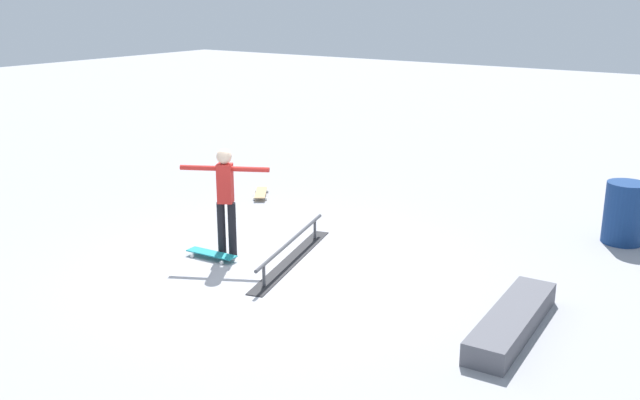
{
  "coord_description": "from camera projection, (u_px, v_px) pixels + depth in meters",
  "views": [
    {
      "loc": [
        7.25,
        5.86,
        3.71
      ],
      "look_at": [
        -0.37,
        0.56,
        1.0
      ],
      "focal_mm": 39.5,
      "sensor_mm": 36.0,
      "label": 1
    }
  ],
  "objects": [
    {
      "name": "skateboard_main",
      "position": [
        212.0,
        254.0,
        10.28
      ],
      "size": [
        0.3,
        0.81,
        0.09
      ],
      "rotation": [
        0.0,
        0.0,
        1.65
      ],
      "color": "teal",
      "rests_on": "ground_plane"
    },
    {
      "name": "ground_plane",
      "position": [
        272.0,
        267.0,
        9.96
      ],
      "size": [
        60.0,
        60.0,
        0.0
      ],
      "primitive_type": "plane",
      "color": "#9E9EA3"
    },
    {
      "name": "trash_bin",
      "position": [
        625.0,
        213.0,
        10.84
      ],
      "size": [
        0.61,
        0.61,
        0.96
      ],
      "primitive_type": "cylinder",
      "color": "navy",
      "rests_on": "ground_plane"
    },
    {
      "name": "grind_rail",
      "position": [
        292.0,
        251.0,
        10.18
      ],
      "size": [
        2.65,
        0.96,
        0.33
      ],
      "rotation": [
        0.0,
        0.0,
        0.27
      ],
      "color": "black",
      "rests_on": "ground_plane"
    },
    {
      "name": "skater_main",
      "position": [
        226.0,
        194.0,
        10.16
      ],
      "size": [
        0.68,
        1.18,
        1.61
      ],
      "rotation": [
        0.0,
        0.0,
        5.2
      ],
      "color": "black",
      "rests_on": "ground_plane"
    },
    {
      "name": "skate_ledge",
      "position": [
        512.0,
        321.0,
        8.03
      ],
      "size": [
        2.15,
        0.59,
        0.26
      ],
      "primitive_type": "cube",
      "rotation": [
        0.0,
        0.0,
        0.06
      ],
      "color": "#595960",
      "rests_on": "ground_plane"
    },
    {
      "name": "loose_skateboard_natural",
      "position": [
        261.0,
        193.0,
        13.46
      ],
      "size": [
        0.77,
        0.63,
        0.09
      ],
      "rotation": [
        0.0,
        0.0,
        0.62
      ],
      "color": "tan",
      "rests_on": "ground_plane"
    }
  ]
}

